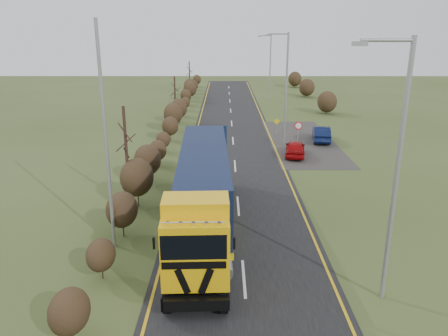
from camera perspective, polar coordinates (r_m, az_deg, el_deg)
ground at (r=22.71m, az=2.17°, el=-8.89°), size 160.00×160.00×0.00m
road at (r=31.96m, az=1.53°, el=-0.82°), size 8.00×120.00×0.02m
layby at (r=42.20m, az=10.06°, el=3.51°), size 6.00×18.00×0.02m
lane_markings at (r=31.66m, az=1.54°, el=-0.96°), size 7.52×116.00×0.01m
hedgerow at (r=29.90m, az=-9.91°, el=0.83°), size 2.24×102.04×6.05m
lorry at (r=22.30m, az=-2.73°, el=-2.75°), size 2.94×15.12×4.19m
car_red_hatchback at (r=36.87m, az=9.27°, el=2.55°), size 2.20×4.12×1.33m
car_blue_sedan at (r=42.33m, az=12.58°, el=4.38°), size 2.10×4.50×1.43m
streetlight_near at (r=16.83m, az=21.36°, el=0.46°), size 2.11×0.20×9.98m
streetlight_mid at (r=40.08m, az=7.96°, el=10.86°), size 2.10×0.20×9.93m
streetlight_far at (r=64.91m, az=5.94°, el=13.23°), size 2.00×0.19×9.42m
left_pole at (r=20.56m, az=-15.18°, el=3.44°), size 0.16×0.16×10.63m
speed_sign at (r=38.61m, az=9.66°, el=4.91°), size 0.69×0.10×2.51m
warning_board at (r=44.33m, az=6.89°, el=5.61°), size 0.62×0.11×1.64m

